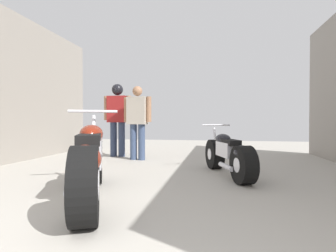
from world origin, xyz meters
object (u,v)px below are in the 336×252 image
Objects in this scene: motorcycle_maroon_cruiser at (90,162)px; motorcycle_black_naked at (228,155)px; mechanic_with_helmet at (118,113)px; mechanic_in_blue at (137,118)px.

motorcycle_black_naked is at bearing 46.12° from motorcycle_maroon_cruiser.
motorcycle_maroon_cruiser is at bearing -73.26° from mechanic_with_helmet.
mechanic_with_helmet is at bearing 144.56° from motorcycle_black_naked.
mechanic_in_blue is at bearing 144.14° from motorcycle_black_naked.
motorcycle_maroon_cruiser is at bearing -82.66° from mechanic_in_blue.
mechanic_in_blue is 0.80m from mechanic_with_helmet.
motorcycle_maroon_cruiser is 2.24m from motorcycle_black_naked.
motorcycle_black_naked is 3.27m from mechanic_with_helmet.
mechanic_with_helmet is (-2.59, 1.85, 0.74)m from motorcycle_black_naked.
mechanic_in_blue reaches higher than motorcycle_black_naked.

